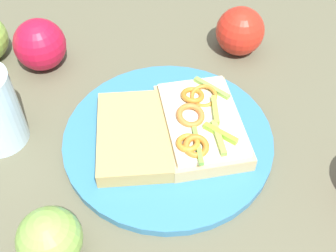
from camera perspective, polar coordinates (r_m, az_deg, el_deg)
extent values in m
plane|color=brown|center=(0.59, 0.00, -2.06)|extent=(2.00, 2.00, 0.00)
cylinder|color=teal|center=(0.58, 0.00, -1.68)|extent=(0.28, 0.28, 0.01)
cube|color=tan|center=(0.58, 4.38, 0.02)|extent=(0.15, 0.18, 0.02)
cube|color=beige|center=(0.57, 4.47, 1.00)|extent=(0.14, 0.16, 0.01)
torus|color=#B6682C|center=(0.56, 2.98, 1.43)|extent=(0.05, 0.05, 0.02)
torus|color=#AE6B21|center=(0.58, 3.26, 4.06)|extent=(0.04, 0.04, 0.01)
torus|color=#BE7926|center=(0.53, 2.97, -2.06)|extent=(0.04, 0.04, 0.01)
torus|color=#B96E25|center=(0.58, 4.71, 3.95)|extent=(0.04, 0.04, 0.02)
torus|color=#C56922|center=(0.52, 3.73, -2.67)|extent=(0.05, 0.05, 0.02)
cube|color=#8EB241|center=(0.54, 6.68, -1.56)|extent=(0.03, 0.05, 0.01)
cube|color=#80B32D|center=(0.54, 6.92, -0.97)|extent=(0.02, 0.05, 0.01)
cube|color=#88AD3C|center=(0.57, 6.22, 2.09)|extent=(0.03, 0.04, 0.01)
cube|color=#70A53A|center=(0.53, 3.94, -2.57)|extent=(0.03, 0.05, 0.01)
cube|color=#78A743|center=(0.60, 5.76, 5.00)|extent=(0.02, 0.06, 0.01)
cube|color=tan|center=(0.57, -4.47, -1.23)|extent=(0.15, 0.17, 0.02)
sphere|color=red|center=(0.71, 9.45, 12.20)|extent=(0.11, 0.11, 0.08)
sphere|color=#7BAA45|center=(0.49, -15.30, -14.15)|extent=(0.10, 0.10, 0.07)
sphere|color=#B4112F|center=(0.70, -16.49, 10.22)|extent=(0.11, 0.11, 0.08)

